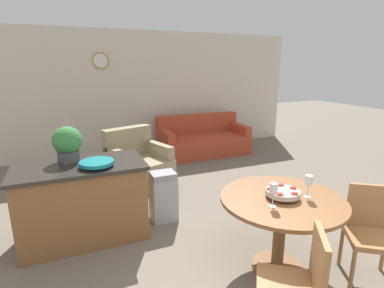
{
  "coord_description": "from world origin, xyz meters",
  "views": [
    {
      "loc": [
        -1.41,
        -1.04,
        1.96
      ],
      "look_at": [
        0.07,
        2.45,
        0.96
      ],
      "focal_mm": 28.0,
      "sensor_mm": 36.0,
      "label": 1
    }
  ],
  "objects": [
    {
      "name": "wall_back",
      "position": [
        -0.0,
        5.7,
        1.35
      ],
      "size": [
        8.0,
        0.09,
        2.7
      ],
      "color": "beige",
      "rests_on": "ground_plane"
    },
    {
      "name": "trash_bin",
      "position": [
        -0.37,
        2.37,
        0.33
      ],
      "size": [
        0.32,
        0.26,
        0.66
      ],
      "color": "#9E9EA3",
      "rests_on": "ground_plane"
    },
    {
      "name": "teal_bowl",
      "position": [
        -1.16,
        2.19,
        0.94
      ],
      "size": [
        0.36,
        0.36,
        0.06
      ],
      "color": "#147A7F",
      "rests_on": "kitchen_island"
    },
    {
      "name": "fruit_bowl",
      "position": [
        0.37,
        1.01,
        0.81
      ],
      "size": [
        0.32,
        0.32,
        0.1
      ],
      "color": "#B7B29E",
      "rests_on": "dining_table"
    },
    {
      "name": "dining_table",
      "position": [
        0.37,
        1.01,
        0.59
      ],
      "size": [
        1.16,
        1.16,
        0.76
      ],
      "color": "brown",
      "rests_on": "ground_plane"
    },
    {
      "name": "kitchen_island",
      "position": [
        -1.33,
        2.35,
        0.45
      ],
      "size": [
        1.4,
        0.77,
        0.9
      ],
      "color": "brown",
      "rests_on": "ground_plane"
    },
    {
      "name": "potted_plant",
      "position": [
        -1.43,
        2.51,
        1.11
      ],
      "size": [
        0.32,
        0.32,
        0.4
      ],
      "color": "#4C4C51",
      "rests_on": "kitchen_island"
    },
    {
      "name": "dining_chair_near_right",
      "position": [
        1.07,
        0.59,
        0.5
      ],
      "size": [
        0.59,
        0.59,
        0.89
      ],
      "rotation": [
        0.0,
        0.0,
        8.81
      ],
      "color": "#9E6B3D",
      "rests_on": "ground_plane"
    },
    {
      "name": "armchair",
      "position": [
        -0.36,
        3.89,
        0.3
      ],
      "size": [
        1.14,
        1.17,
        0.9
      ],
      "rotation": [
        0.0,
        0.0,
        0.33
      ],
      "color": "#998966",
      "rests_on": "ground_plane"
    },
    {
      "name": "dining_chair_near_left",
      "position": [
        -0.04,
        0.3,
        0.5
      ],
      "size": [
        0.59,
        0.59,
        0.89
      ],
      "rotation": [
        0.0,
        0.0,
        7.24
      ],
      "color": "#9E6B3D",
      "rests_on": "ground_plane"
    },
    {
      "name": "wine_glass_left",
      "position": [
        0.17,
        0.89,
        0.92
      ],
      "size": [
        0.07,
        0.07,
        0.22
      ],
      "color": "silver",
      "rests_on": "dining_table"
    },
    {
      "name": "couch",
      "position": [
        1.4,
        4.97,
        0.29
      ],
      "size": [
        1.98,
        0.96,
        0.86
      ],
      "rotation": [
        0.0,
        0.0,
        -0.01
      ],
      "color": "#B24228",
      "rests_on": "ground_plane"
    },
    {
      "name": "wine_glass_right",
      "position": [
        0.59,
        0.92,
        0.92
      ],
      "size": [
        0.07,
        0.07,
        0.22
      ],
      "color": "silver",
      "rests_on": "dining_table"
    }
  ]
}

